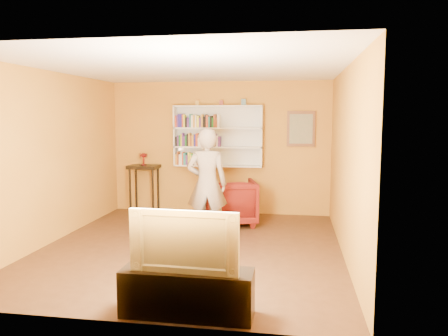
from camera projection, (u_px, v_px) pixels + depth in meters
The scene contains 16 objects.
room_shell at pixel (191, 182), 6.56m from camera, with size 5.30×5.80×2.88m.
bookshelf at pixel (219, 136), 8.86m from camera, with size 1.80×0.29×1.23m.
books_row_lower at pixel (197, 159), 8.88m from camera, with size 0.86×0.19×0.27m.
books_row_middle at pixel (198, 141), 8.83m from camera, with size 0.92×0.19×0.27m.
books_row_upper at pixel (198, 121), 8.78m from camera, with size 0.91×0.19×0.27m.
ornament_left at pixel (197, 103), 8.79m from camera, with size 0.07×0.07×0.10m, color #B98E35.
ornament_centre at pixel (221, 103), 8.71m from camera, with size 0.07×0.07×0.10m, color brown.
ornament_right at pixel (244, 102), 8.64m from camera, with size 0.09×0.09×0.12m, color slate.
framed_painting at pixel (301, 129), 8.62m from camera, with size 0.55×0.05×0.70m.
console_table at pixel (144, 173), 9.04m from camera, with size 0.61×0.46×0.99m.
ruby_lustre at pixel (144, 156), 8.99m from camera, with size 0.16×0.16×0.25m.
armchair at pixel (231, 202), 8.07m from camera, with size 0.89×0.92×0.84m, color #490505.
person at pixel (207, 184), 7.04m from camera, with size 0.66×0.43×1.81m, color #796958.
game_remote at pixel (181, 149), 6.73m from camera, with size 0.04×0.15×0.04m, color white.
tv_cabinet at pixel (187, 293), 4.37m from camera, with size 1.32×0.40×0.47m, color black.
television at pixel (187, 239), 4.30m from camera, with size 1.09×0.14×0.63m, color black.
Camera 1 is at (1.53, -6.33, 1.99)m, focal length 35.00 mm.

